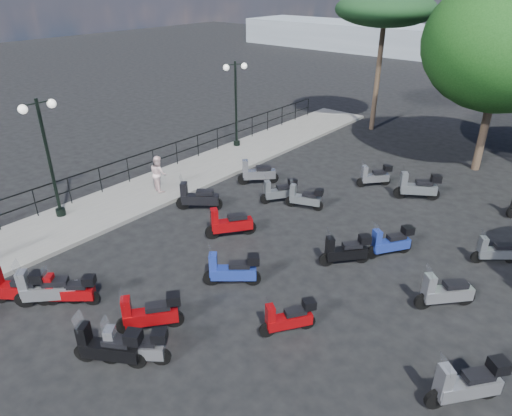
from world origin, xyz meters
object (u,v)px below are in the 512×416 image
Objects in this scene: scooter_3 at (198,198)px; scooter_20 at (346,251)px; lamp_post_2 at (236,99)px; scooter_5 at (279,192)px; scooter_2 at (46,290)px; scooter_7 at (71,291)px; scooter_13 at (109,347)px; scooter_26 at (445,293)px; scooter_15 at (233,270)px; scooter_21 at (390,243)px; scooter_8 at (135,347)px; lamp_post_1 at (47,152)px; scooter_9 at (229,224)px; scooter_10 at (305,198)px; scooter_11 at (375,176)px; pine_2 at (386,9)px; scooter_1 at (19,288)px; scooter_14 at (150,314)px; scooter_25 at (467,384)px; broadleaf_tree at (504,44)px; pedestrian_far at (158,173)px; scooter_19 at (289,318)px; scooter_16 at (418,187)px; scooter_28 at (495,252)px.

scooter_20 is (6.28, 0.36, -0.01)m from scooter_3.
lamp_post_2 is 3.16× the size of scooter_5.
scooter_2 is 0.65m from scooter_7.
scooter_2 is at bearing 94.02° from scooter_20.
scooter_13 is 8.75m from scooter_26.
scooter_21 is at bearing -72.55° from scooter_15.
scooter_8 is (8.30, -12.65, -2.09)m from lamp_post_2.
scooter_8 is at bearing -79.18° from scooter_13.
lamp_post_1 is 6.85m from scooter_9.
scooter_10 is 1.03× the size of scooter_15.
scooter_11 is (7.83, 0.18, -2.13)m from lamp_post_2.
scooter_8 reaches higher than scooter_20.
scooter_20 is 0.18× the size of pine_2.
scooter_1 is 9.49m from scooter_20.
scooter_14 is 7.45m from scooter_25.
lamp_post_1 is at bearing 100.72° from scooter_3.
lamp_post_2 is at bearing -154.65° from broadleaf_tree.
scooter_9 is 7.13m from scooter_26.
lamp_post_1 reaches higher than scooter_26.
lamp_post_1 is 18.52m from broadleaf_tree.
scooter_14 is (3.59, 1.65, -0.02)m from scooter_1.
broadleaf_tree reaches higher than scooter_8.
lamp_post_2 is at bearing -60.14° from pedestrian_far.
scooter_3 is 0.18× the size of broadleaf_tree.
scooter_13 is 0.21× the size of pine_2.
scooter_7 is (1.52, -6.22, -0.03)m from scooter_3.
scooter_5 reaches higher than scooter_19.
scooter_19 is (10.38, -9.52, -2.14)m from lamp_post_2.
lamp_post_2 is 3.00× the size of scooter_21.
pedestrian_far is 0.20× the size of pine_2.
scooter_25 is (14.28, 1.19, -2.11)m from lamp_post_1.
scooter_16 reaches higher than scooter_10.
scooter_1 is 14.13m from scooter_28.
lamp_post_2 reaches higher than scooter_9.
scooter_2 is at bearing 99.31° from scooter_28.
scooter_3 is 4.14m from scooter_10.
scooter_20 is at bearing -159.83° from pedestrian_far.
pedestrian_far reaches higher than scooter_10.
lamp_post_2 is 2.85× the size of scooter_3.
scooter_19 is at bearing -19.68° from lamp_post_2.
scooter_2 reaches higher than scooter_5.
scooter_1 is 1.23× the size of scooter_11.
scooter_16 is at bearing -61.90° from scooter_14.
pine_2 is at bearing -19.98° from scooter_13.
pedestrian_far is 0.95× the size of scooter_13.
pine_2 reaches higher than lamp_post_2.
broadleaf_tree is at bearing -35.69° from scooter_25.
scooter_3 is at bearing -2.04° from scooter_8.
scooter_10 is at bearing 106.84° from scooter_16.
scooter_10 is at bearing -27.69° from scooter_15.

